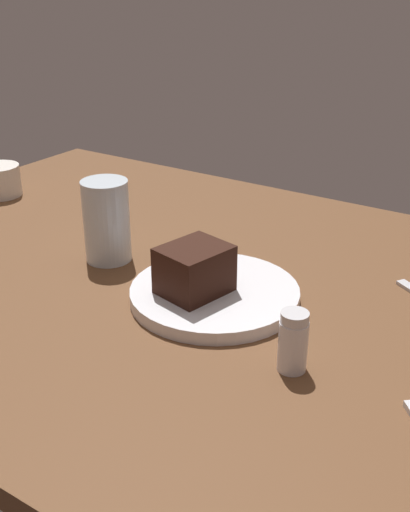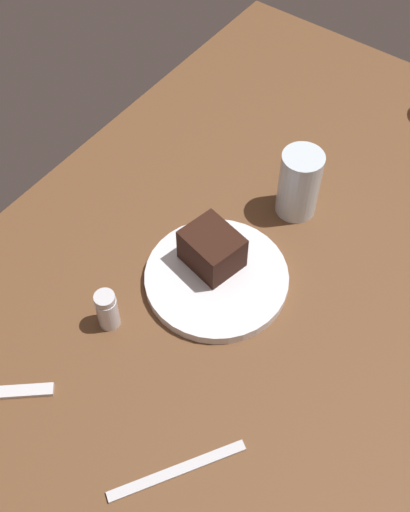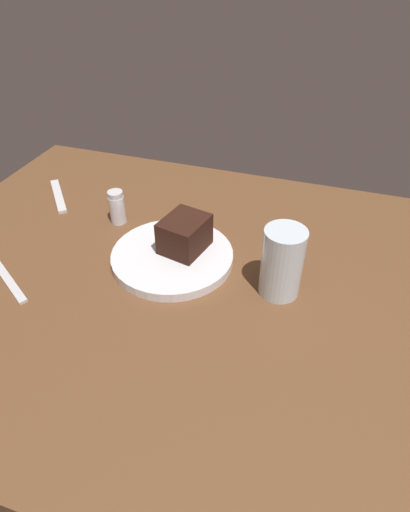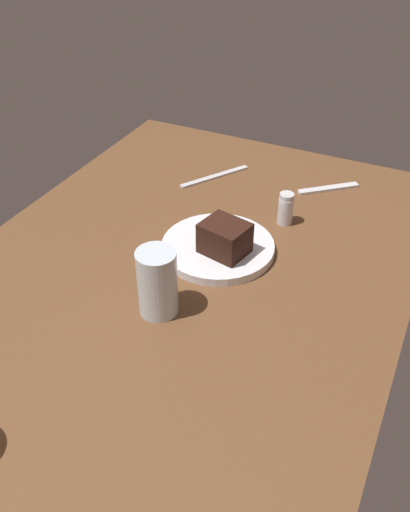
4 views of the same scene
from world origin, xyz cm
name	(u,v)px [view 4 (image 4 of 4)]	position (x,y,z in cm)	size (l,w,h in cm)	color
dining_table	(181,277)	(0.00, 0.00, 1.50)	(120.00, 84.00, 3.00)	brown
dessert_plate	(218,247)	(-8.99, 3.80, 3.88)	(22.68, 22.68, 1.77)	silver
chocolate_cake_slice	(225,238)	(-7.24, 6.00, 7.95)	(7.21, 8.59, 6.36)	black
salt_shaker	(286,209)	(-24.62, 12.46, 6.55)	(3.27, 3.27, 7.20)	silver
water_glass	(157,282)	(11.40, 1.77, 9.24)	(6.95, 6.95, 12.47)	silver
dessert_spoon	(328,189)	(-42.55, 17.20, 3.35)	(15.00, 1.80, 0.70)	silver
butter_knife	(215,177)	(-36.37, -9.58, 3.25)	(19.00, 1.40, 0.50)	silver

